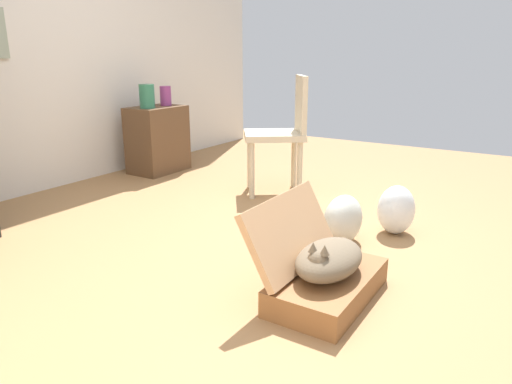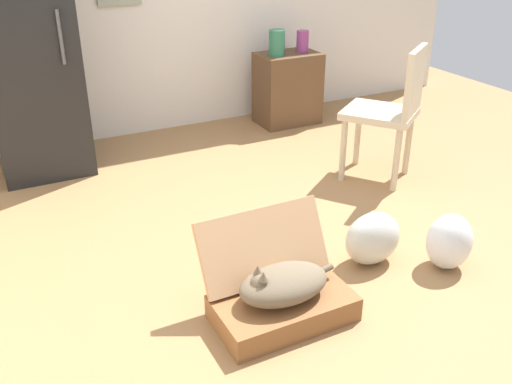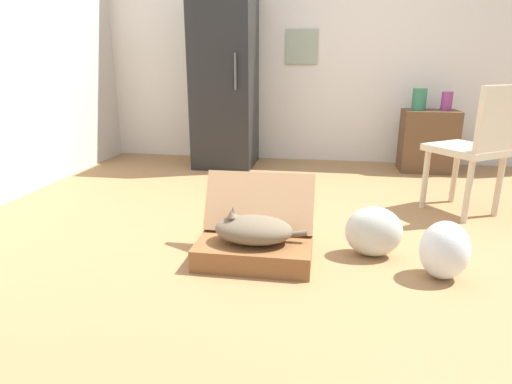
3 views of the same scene
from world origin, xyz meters
name	(u,v)px [view 3 (image 3 of 3)]	position (x,y,z in m)	size (l,w,h in m)	color
ground_plane	(301,227)	(0.00, 0.00, 0.00)	(7.68, 7.68, 0.00)	#9E7247
wall_back	(317,44)	(0.00, 2.26, 1.30)	(6.40, 0.15, 2.60)	silver
wall_left	(9,37)	(-2.46, 0.55, 1.30)	(0.12, 4.80, 2.60)	silver
suitcase_base	(254,252)	(-0.24, -0.60, 0.06)	(0.65, 0.37, 0.13)	brown
suitcase_lid	(259,202)	(-0.24, -0.39, 0.30)	(0.65, 0.37, 0.04)	tan
cat	(253,229)	(-0.24, -0.60, 0.20)	(0.52, 0.28, 0.20)	brown
plastic_bag_white	(374,232)	(0.44, -0.39, 0.15)	(0.33, 0.21, 0.30)	silver
plastic_bag_clear	(445,250)	(0.78, -0.61, 0.16)	(0.25, 0.23, 0.32)	silver
refrigerator	(225,80)	(-0.95, 1.80, 0.92)	(0.63, 0.70, 1.85)	black
side_table	(428,141)	(1.19, 1.85, 0.32)	(0.54, 0.37, 0.63)	brown
vase_tall	(419,99)	(1.06, 1.82, 0.74)	(0.14, 0.14, 0.22)	#2D7051
vase_short	(447,101)	(1.33, 1.84, 0.73)	(0.11, 0.11, 0.19)	#8C387A
chair	(475,146)	(1.21, 0.46, 0.52)	(0.61, 0.63, 0.95)	beige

